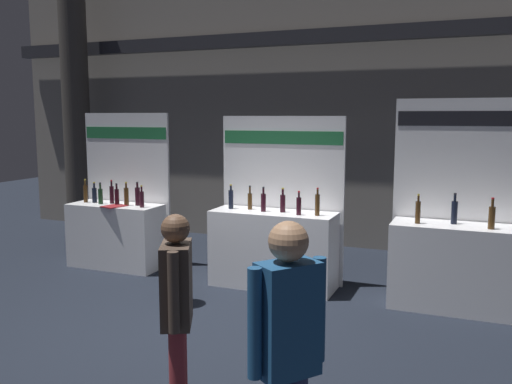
{
  "coord_description": "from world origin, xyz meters",
  "views": [
    {
      "loc": [
        2.78,
        -5.06,
        2.31
      ],
      "look_at": [
        0.33,
        0.96,
        1.4
      ],
      "focal_mm": 38.45,
      "sensor_mm": 36.0,
      "label": 1
    }
  ],
  "objects": [
    {
      "name": "ground_plane",
      "position": [
        0.0,
        0.0,
        0.0
      ],
      "size": [
        25.21,
        25.21,
        0.0
      ],
      "primitive_type": "plane",
      "color": "black"
    },
    {
      "name": "hall_colonnade",
      "position": [
        0.0,
        4.37,
        3.27
      ],
      "size": [
        12.61,
        1.21,
        6.62
      ],
      "color": "gray",
      "rests_on": "ground_plane"
    },
    {
      "name": "exhibitor_booth_0",
      "position": [
        -2.31,
        1.8,
        0.6
      ],
      "size": [
        1.51,
        0.73,
        2.35
      ],
      "color": "white",
      "rests_on": "ground_plane"
    },
    {
      "name": "exhibitor_booth_1",
      "position": [
        0.27,
        1.76,
        0.61
      ],
      "size": [
        1.77,
        0.66,
        2.31
      ],
      "color": "white",
      "rests_on": "ground_plane"
    },
    {
      "name": "exhibitor_booth_2",
      "position": [
        2.75,
        1.76,
        0.63
      ],
      "size": [
        1.9,
        0.66,
        2.52
      ],
      "color": "white",
      "rests_on": "ground_plane"
    },
    {
      "name": "trash_bin",
      "position": [
        -0.58,
        0.62,
        0.3
      ],
      "size": [
        0.37,
        0.37,
        0.61
      ],
      "color": "slate",
      "rests_on": "ground_plane"
    },
    {
      "name": "visitor_2",
      "position": [
        1.83,
        -2.23,
        1.02
      ],
      "size": [
        0.38,
        0.42,
        1.73
      ],
      "rotation": [
        0.0,
        0.0,
        4.05
      ],
      "color": "navy",
      "rests_on": "ground_plane"
    },
    {
      "name": "visitor_3",
      "position": [
        0.76,
        -1.66,
        0.95
      ],
      "size": [
        0.36,
        0.52,
        1.6
      ],
      "rotation": [
        0.0,
        0.0,
        2.01
      ],
      "color": "maroon",
      "rests_on": "ground_plane"
    }
  ]
}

